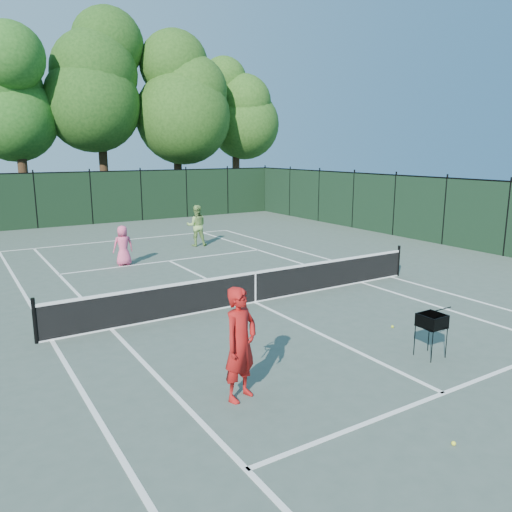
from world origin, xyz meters
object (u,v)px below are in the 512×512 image
player_green (197,226)px  loose_ball_midcourt (392,327)px  ball_hopper (432,321)px  coach (240,344)px  loose_ball_near_cart (454,443)px  player_pink (123,246)px

player_green → loose_ball_midcourt: 12.26m
ball_hopper → loose_ball_midcourt: ball_hopper is taller
coach → loose_ball_near_cart: coach is taller
player_green → loose_ball_near_cart: (-3.51, -16.20, -0.89)m
coach → ball_hopper: bearing=-28.9°
player_green → loose_ball_midcourt: size_ratio=27.14×
player_pink → player_green: 4.52m
coach → ball_hopper: 4.32m
player_green → ball_hopper: bearing=106.5°
coach → ball_hopper: (4.27, -0.56, -0.22)m
player_green → coach: bearing=89.0°
ball_hopper → loose_ball_near_cart: size_ratio=13.76×
player_green → ball_hopper: size_ratio=1.97×
player_green → loose_ball_near_cart: bearing=99.1°
player_pink → loose_ball_midcourt: bearing=112.0°
player_pink → player_green: size_ratio=0.82×
loose_ball_near_cart → player_green: bearing=77.8°
loose_ball_near_cart → player_pink: bearing=92.0°
player_green → ball_hopper: 13.89m
player_green → ball_hopper: (-1.17, -13.84, -0.14)m
coach → loose_ball_midcourt: 5.12m
ball_hopper → loose_ball_midcourt: size_ratio=13.76×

